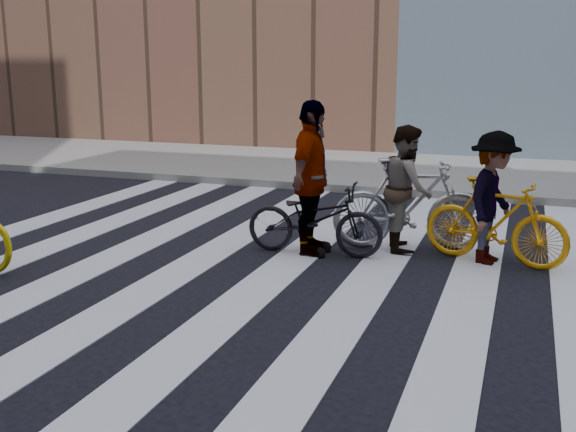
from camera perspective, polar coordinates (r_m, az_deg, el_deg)
The scene contains 9 objects.
ground at distance 8.25m, azimuth -4.24°, elevation -4.25°, with size 100.00×100.00×0.00m, color black.
sidewalk_far at distance 15.23m, azimuth 7.20°, elevation 3.90°, with size 100.00×5.00×0.15m, color gray.
zebra_crosswalk at distance 8.25m, azimuth -4.25°, elevation -4.21°, with size 8.25×10.00×0.01m.
bike_silver_mid at distance 8.97m, azimuth 10.29°, elevation 0.97°, with size 0.57×2.02×1.22m, color #A9ACB3.
bike_yellow_right at distance 8.59m, azimuth 17.15°, elevation -0.45°, with size 0.50×1.76×1.06m, color #FDA00E.
bike_dark_rear at distance 8.63m, azimuth 2.24°, elevation -0.23°, with size 0.62×1.79×0.94m, color black.
rider_mid at distance 8.93m, azimuth 10.03°, elevation 2.35°, with size 0.80×0.62×1.65m, color slate.
rider_right at distance 8.53m, azimuth 16.95°, elevation 1.44°, with size 1.05×0.61×1.63m, color slate.
rider_rear at distance 8.54m, azimuth 1.95°, elevation 3.19°, with size 1.16×0.48×1.98m, color slate.
Camera 1 is at (3.21, -7.20, 2.42)m, focal length 42.00 mm.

